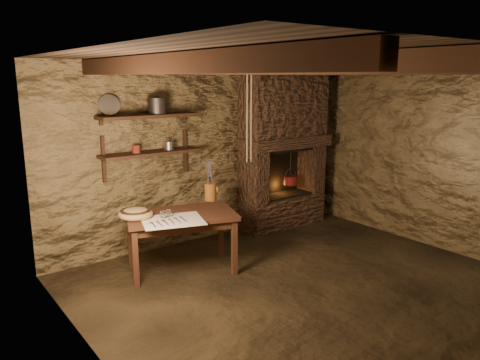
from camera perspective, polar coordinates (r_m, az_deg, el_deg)
floor at (r=5.21m, az=7.87°, el=-12.74°), size 4.50×4.50×0.00m
back_wall at (r=6.37m, az=-4.52°, el=3.31°), size 4.50×0.04×2.40m
left_wall at (r=3.64m, az=-17.75°, el=-4.21°), size 0.04×4.00×2.40m
right_wall at (r=6.59m, az=22.31°, el=2.72°), size 0.04×4.00×2.40m
ceiling at (r=4.72m, az=8.76°, el=14.65°), size 4.50×4.00×0.04m
beam_far_left at (r=3.80m, az=-7.88°, el=13.89°), size 0.14×3.95×0.16m
beam_mid_left at (r=4.38m, az=3.98°, el=13.77°), size 0.14×3.95×0.16m
beam_mid_right at (r=5.09m, az=12.79°, el=13.31°), size 0.14×3.95×0.16m
beam_far_right at (r=5.88m, az=19.32°, el=12.77°), size 0.14×3.95×0.16m
shelf_lower at (r=5.81m, az=-10.80°, el=3.24°), size 1.25×0.30×0.04m
shelf_upper at (r=5.75m, az=-10.98°, el=7.67°), size 1.25×0.30×0.04m
hearth at (r=6.93m, az=5.30°, el=4.26°), size 1.43×0.51×2.30m
work_table at (r=5.46m, az=-7.15°, el=-7.26°), size 1.38×1.06×0.70m
linen_cloth at (r=5.08m, az=-8.22°, el=-4.92°), size 0.77×0.69×0.01m
pewter_cutlery_row at (r=5.06m, az=-8.11°, el=-4.87°), size 0.58×0.36×0.01m
drinking_glasses at (r=5.18m, az=-8.69°, el=-4.06°), size 0.21×0.06×0.08m
stoneware_jug at (r=5.82m, az=-3.63°, el=-0.45°), size 0.16×0.15×0.50m
wooden_bowl at (r=5.24m, az=-12.61°, el=-4.08°), size 0.43×0.43×0.13m
iron_stockpot at (r=5.80m, az=-10.05°, el=8.79°), size 0.30×0.30×0.17m
tin_pan at (r=5.66m, az=-15.67°, el=8.80°), size 0.26×0.17×0.24m
small_kettle at (r=5.91m, az=-8.65°, el=4.16°), size 0.17×0.15×0.15m
rusty_tin at (r=5.72m, az=-12.54°, el=3.71°), size 0.11×0.11×0.10m
red_pot at (r=7.06m, az=6.15°, el=0.04°), size 0.25×0.25×0.54m
hanging_ropes at (r=5.55m, az=1.12°, el=8.24°), size 0.08×0.08×1.20m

